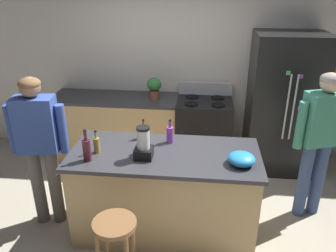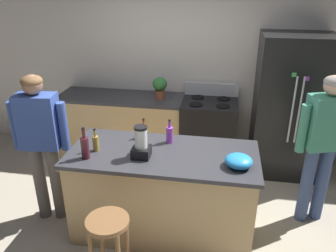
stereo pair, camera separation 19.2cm
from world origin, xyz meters
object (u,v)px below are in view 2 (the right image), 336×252
(person_by_island_left, at_px, (41,136))
(bottle_cooking_sauce, at_px, (144,131))
(mixing_bowl, at_px, (239,161))
(person_by_sink_right, at_px, (324,138))
(bottle_soda, at_px, (169,134))
(stove_range, at_px, (208,132))
(blender_appliance, at_px, (141,144))
(refrigerator, at_px, (290,107))
(bottle_wine, at_px, (85,147))
(kitchen_island, at_px, (163,192))
(bottle_vinegar, at_px, (96,143))
(potted_plant, at_px, (160,86))
(bar_stool, at_px, (109,235))

(person_by_island_left, distance_m, bottle_cooking_sauce, 1.06)
(bottle_cooking_sauce, xyz_separation_m, mixing_bowl, (0.98, -0.44, -0.02))
(person_by_sink_right, height_order, bottle_soda, person_by_sink_right)
(stove_range, distance_m, mixing_bowl, 1.78)
(blender_appliance, bearing_deg, bottle_soda, 58.20)
(refrigerator, relative_size, bottle_wine, 5.93)
(kitchen_island, distance_m, bottle_soda, 0.61)
(person_by_island_left, height_order, mixing_bowl, person_by_island_left)
(blender_appliance, distance_m, bottle_vinegar, 0.47)
(stove_range, height_order, bottle_cooking_sauce, bottle_cooking_sauce)
(kitchen_island, distance_m, bottle_cooking_sauce, 0.67)
(person_by_sink_right, distance_m, potted_plant, 2.20)
(bottle_wine, xyz_separation_m, bottle_soda, (0.72, 0.46, -0.02))
(person_by_island_left, height_order, bottle_wine, person_by_island_left)
(potted_plant, height_order, bottle_cooking_sauce, potted_plant)
(person_by_island_left, distance_m, bar_stool, 1.33)
(mixing_bowl, bearing_deg, kitchen_island, 168.45)
(bottle_wine, relative_size, bottle_soda, 1.23)
(bottle_cooking_sauce, bearing_deg, person_by_sink_right, 4.96)
(mixing_bowl, bearing_deg, refrigerator, 67.08)
(blender_appliance, relative_size, bottle_cooking_sauce, 1.46)
(person_by_island_left, bearing_deg, stove_range, 42.38)
(kitchen_island, bearing_deg, mixing_bowl, -11.55)
(bottle_cooking_sauce, bearing_deg, bottle_soda, -13.71)
(bottle_cooking_sauce, distance_m, bottle_vinegar, 0.54)
(bottle_cooking_sauce, bearing_deg, bottle_vinegar, -137.15)
(blender_appliance, xyz_separation_m, mixing_bowl, (0.90, -0.03, -0.08))
(bottle_soda, bearing_deg, person_by_island_left, -170.81)
(person_by_island_left, relative_size, bottle_vinegar, 7.01)
(stove_range, bearing_deg, refrigerator, -1.35)
(refrigerator, relative_size, person_by_island_left, 1.13)
(person_by_island_left, relative_size, bottle_cooking_sauce, 7.65)
(bar_stool, distance_m, bottle_wine, 0.84)
(blender_appliance, height_order, bottle_soda, blender_appliance)
(blender_appliance, height_order, bottle_cooking_sauce, blender_appliance)
(bottle_cooking_sauce, bearing_deg, refrigerator, 35.71)
(bottle_wine, relative_size, mixing_bowl, 1.26)
(bottle_soda, bearing_deg, mixing_bowl, -28.42)
(potted_plant, distance_m, bottle_soda, 1.37)
(kitchen_island, distance_m, person_by_sink_right, 1.73)
(stove_range, bearing_deg, mixing_bowl, -78.33)
(potted_plant, relative_size, blender_appliance, 0.95)
(refrigerator, bearing_deg, stove_range, 178.65)
(bottle_cooking_sauce, relative_size, mixing_bowl, 0.86)
(stove_range, xyz_separation_m, bottle_vinegar, (-1.03, -1.59, 0.54))
(bar_stool, height_order, potted_plant, potted_plant)
(stove_range, relative_size, bottle_vinegar, 4.74)
(person_by_sink_right, bearing_deg, stove_range, 138.46)
(blender_appliance, relative_size, mixing_bowl, 1.26)
(mixing_bowl, bearing_deg, person_by_sink_right, 35.04)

